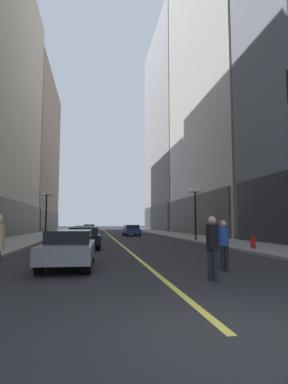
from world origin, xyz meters
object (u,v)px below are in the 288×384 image
car_blue (131,230)px  car_black (83,237)px  street_lamp_left_far (46,205)px  street_lamp_right_mid (195,203)px  pedestrian_in_black_coat (212,243)px  car_maroon (89,228)px  car_red (84,233)px  fire_hydrant_right (253,244)px  car_grey (69,247)px  pedestrian_in_blue_hoodie (224,241)px

car_blue → car_black: bearing=-105.7°
street_lamp_left_far → street_lamp_right_mid: (12.80, -5.10, 0.00)m
pedestrian_in_black_coat → car_maroon: bearing=95.7°
car_red → car_black: bearing=-88.4°
car_blue → car_red: bearing=-117.0°
street_lamp_right_mid → fire_hydrant_right: bearing=-86.7°
car_grey → street_lamp_left_far: 19.14m
pedestrian_in_black_coat → fire_hydrant_right: 9.97m
pedestrian_in_blue_hoodie → street_lamp_left_far: street_lamp_left_far is taller
car_blue → car_maroon: size_ratio=0.95×
car_black → car_red: size_ratio=1.01×
pedestrian_in_black_coat → car_grey: bearing=141.4°
car_black → fire_hydrant_right: size_ratio=5.58×
pedestrian_in_black_coat → car_blue: bearing=87.6°
car_red → car_maroon: size_ratio=0.93×
pedestrian_in_black_coat → street_lamp_right_mid: size_ratio=0.40×
pedestrian_in_black_coat → car_black: bearing=108.7°
car_grey → car_maroon: same height
street_lamp_right_mid → car_blue: bearing=106.3°
car_black → fire_hydrant_right: 10.11m
pedestrian_in_black_coat → street_lamp_left_far: (-7.72, 21.95, 2.21)m
pedestrian_in_black_coat → street_lamp_left_far: bearing=109.4°
street_lamp_right_mid → car_grey: bearing=-124.3°
car_grey → car_maroon: (0.18, 36.81, 0.00)m
car_red → car_maroon: bearing=89.5°
car_maroon → pedestrian_in_black_coat: pedestrian_in_black_coat is taller
street_lamp_left_far → street_lamp_right_mid: bearing=-21.7°
car_blue → street_lamp_left_far: size_ratio=1.02×
car_red → car_blue: (5.39, 10.60, 0.00)m
pedestrian_in_blue_hoodie → car_maroon: bearing=97.5°
car_black → pedestrian_in_black_coat: pedestrian_in_black_coat is taller
car_grey → street_lamp_left_far: bearing=100.8°
street_lamp_left_far → car_black: bearing=-69.8°
pedestrian_in_black_coat → car_red: bearing=102.1°
car_grey → street_lamp_left_far: (-3.57, 18.63, 2.54)m
fire_hydrant_right → car_red: bearing=131.1°
pedestrian_in_blue_hoodie → pedestrian_in_black_coat: bearing=-121.8°
car_black → pedestrian_in_blue_hoodie: size_ratio=2.66×
car_red → street_lamp_left_far: (-3.57, 2.57, 2.54)m
car_maroon → street_lamp_left_far: size_ratio=1.07×
car_red → street_lamp_right_mid: size_ratio=1.00×
car_red → street_lamp_right_mid: (9.23, -2.53, 2.54)m
car_maroon → street_lamp_right_mid: street_lamp_right_mid is taller
street_lamp_right_mid → fire_hydrant_right: street_lamp_right_mid is taller
pedestrian_in_blue_hoodie → street_lamp_left_far: 22.18m
car_blue → street_lamp_right_mid: size_ratio=1.02×
pedestrian_in_black_coat → street_lamp_right_mid: 17.74m
street_lamp_left_far → street_lamp_right_mid: same height
car_red → street_lamp_right_mid: bearing=-15.3°
car_maroon → street_lamp_left_far: bearing=-101.7°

